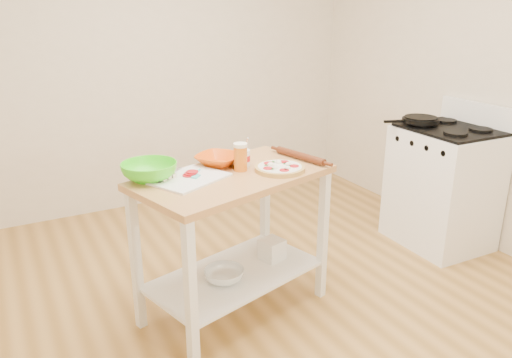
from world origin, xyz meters
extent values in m
cube|color=#B78743|center=(0.00, 0.00, -0.01)|extent=(4.00, 4.50, 0.02)
cube|color=beige|center=(0.00, 2.26, 1.35)|extent=(4.00, 0.02, 2.70)
cube|color=tan|center=(-0.16, 0.22, 0.88)|extent=(1.24, 0.88, 0.04)
cube|color=white|center=(-0.16, 0.22, 0.25)|extent=(1.15, 0.81, 0.02)
cube|color=white|center=(-0.59, -0.17, 0.43)|extent=(0.06, 0.06, 0.86)
cube|color=white|center=(-0.73, 0.34, 0.43)|extent=(0.06, 0.06, 0.86)
cube|color=white|center=(0.40, 0.10, 0.43)|extent=(0.06, 0.06, 0.86)
cube|color=white|center=(0.27, 0.61, 0.43)|extent=(0.06, 0.06, 0.86)
cube|color=white|center=(1.69, 0.31, 0.46)|extent=(0.62, 0.71, 0.92)
cube|color=black|center=(1.69, 0.31, 0.93)|extent=(0.57, 0.67, 0.02)
cube|color=white|center=(1.97, 0.30, 1.02)|extent=(0.05, 0.70, 0.18)
cylinder|color=black|center=(1.58, 0.50, 0.98)|extent=(0.28, 0.28, 0.03)
cube|color=black|center=(1.38, 0.57, 0.98)|extent=(0.17, 0.08, 0.02)
cylinder|color=tan|center=(0.10, 0.15, 0.91)|extent=(0.29, 0.29, 0.02)
cylinder|color=tan|center=(0.10, 0.15, 0.92)|extent=(0.29, 0.29, 0.01)
cylinder|color=white|center=(0.10, 0.15, 0.92)|extent=(0.26, 0.26, 0.01)
cylinder|color=#B71019|center=(0.17, 0.21, 0.93)|extent=(0.06, 0.06, 0.01)
cylinder|color=#B71019|center=(0.07, 0.23, 0.93)|extent=(0.06, 0.06, 0.01)
cylinder|color=#B71019|center=(0.02, 0.14, 0.93)|extent=(0.06, 0.06, 0.01)
cylinder|color=#B71019|center=(0.09, 0.07, 0.93)|extent=(0.06, 0.06, 0.01)
cylinder|color=#B71019|center=(0.18, 0.11, 0.93)|extent=(0.06, 0.06, 0.01)
sphere|color=white|center=(0.13, 0.20, 0.93)|extent=(0.04, 0.04, 0.04)
sphere|color=white|center=(0.06, 0.19, 0.93)|extent=(0.04, 0.04, 0.04)
sphere|color=white|center=(0.06, 0.13, 0.93)|extent=(0.04, 0.04, 0.04)
sphere|color=white|center=(0.12, 0.09, 0.93)|extent=(0.04, 0.04, 0.04)
sphere|color=white|center=(0.16, 0.15, 0.93)|extent=(0.04, 0.04, 0.04)
sphere|color=white|center=(0.13, 0.21, 0.93)|extent=(0.04, 0.04, 0.04)
sphere|color=white|center=(0.07, 0.19, 0.93)|extent=(0.04, 0.04, 0.04)
plane|color=#166017|center=(0.15, 0.17, 0.93)|extent=(0.03, 0.03, 0.00)
plane|color=#166017|center=(0.11, 0.24, 0.93)|extent=(0.03, 0.03, 0.00)
plane|color=#166017|center=(0.04, 0.20, 0.93)|extent=(0.03, 0.03, 0.00)
plane|color=#166017|center=(0.03, 0.12, 0.93)|extent=(0.03, 0.03, 0.00)
plane|color=#166017|center=(0.10, 0.08, 0.93)|extent=(0.03, 0.03, 0.00)
plane|color=#166017|center=(0.15, 0.12, 0.93)|extent=(0.03, 0.03, 0.00)
plane|color=#166017|center=(0.16, 0.18, 0.93)|extent=(0.03, 0.03, 0.00)
cube|color=white|center=(-0.42, 0.25, 0.91)|extent=(0.49, 0.44, 0.01)
cube|color=#F4EACC|center=(-0.56, 0.27, 0.92)|extent=(0.03, 0.03, 0.02)
cube|color=#F4EACC|center=(-0.53, 0.28, 0.92)|extent=(0.03, 0.03, 0.02)
cube|color=#F4EACC|center=(-0.50, 0.30, 0.92)|extent=(0.03, 0.03, 0.02)
cube|color=#F4EACC|center=(-0.57, 0.30, 0.92)|extent=(0.03, 0.03, 0.02)
cube|color=#F4EACC|center=(-0.54, 0.31, 0.92)|extent=(0.03, 0.03, 0.02)
cube|color=#F4EACC|center=(-0.51, 0.33, 0.92)|extent=(0.03, 0.03, 0.02)
cylinder|color=#B71019|center=(-0.41, 0.28, 0.92)|extent=(0.07, 0.07, 0.01)
cylinder|color=#B71019|center=(-0.40, 0.29, 0.92)|extent=(0.07, 0.07, 0.01)
cylinder|color=#B71019|center=(-0.38, 0.29, 0.93)|extent=(0.07, 0.07, 0.01)
cube|color=#47D0D6|center=(-0.38, 0.24, 0.92)|extent=(0.07, 0.07, 0.01)
cylinder|color=#47D0D6|center=(-0.35, 0.31, 0.92)|extent=(0.08, 0.08, 0.01)
cube|color=silver|center=(-0.47, 0.38, 0.91)|extent=(0.15, 0.13, 0.00)
cube|color=black|center=(-0.56, 0.28, 0.92)|extent=(0.09, 0.08, 0.01)
imported|color=#DE4F0A|center=(-0.16, 0.42, 0.93)|extent=(0.37, 0.37, 0.06)
imported|color=#42E119|center=(-0.61, 0.36, 0.95)|extent=(0.41, 0.41, 0.10)
cylinder|color=orange|center=(-0.10, 0.26, 0.97)|extent=(0.08, 0.08, 0.14)
cylinder|color=white|center=(-0.10, 0.26, 1.05)|extent=(0.08, 0.08, 0.02)
cylinder|color=white|center=(-0.04, 0.33, 0.95)|extent=(0.08, 0.08, 0.10)
cylinder|color=red|center=(-0.04, 0.33, 0.95)|extent=(0.08, 0.08, 0.04)
cylinder|color=silver|center=(-0.02, 0.33, 1.03)|extent=(0.01, 0.05, 0.10)
cylinder|color=#5B2914|center=(0.33, 0.27, 0.92)|extent=(0.13, 0.39, 0.04)
imported|color=silver|center=(-0.26, 0.17, 0.30)|extent=(0.27, 0.27, 0.08)
cube|color=white|center=(0.13, 0.27, 0.33)|extent=(0.16, 0.16, 0.13)
camera|label=1|loc=(-1.33, -2.21, 1.81)|focal=35.00mm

